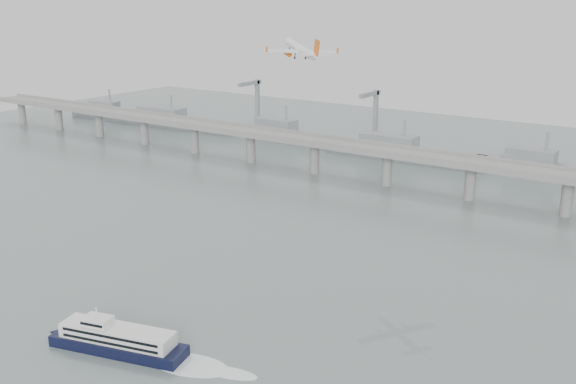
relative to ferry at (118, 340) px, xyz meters
The scene contains 5 objects.
ground 24.08m from the ferry, 57.18° to the left, with size 900.00×900.00×0.00m, color slate.
bridge 220.74m from the ferry, 86.95° to the left, with size 800.00×22.00×23.90m.
distant_fleet 318.69m from the ferry, 116.55° to the left, with size 453.00×60.90×40.00m.
ferry is the anchor object (origin of this frame).
airliner 127.45m from the ferry, 87.49° to the left, with size 29.52×27.73×8.82m.
Camera 1 is at (137.99, -145.03, 107.47)m, focal length 42.00 mm.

